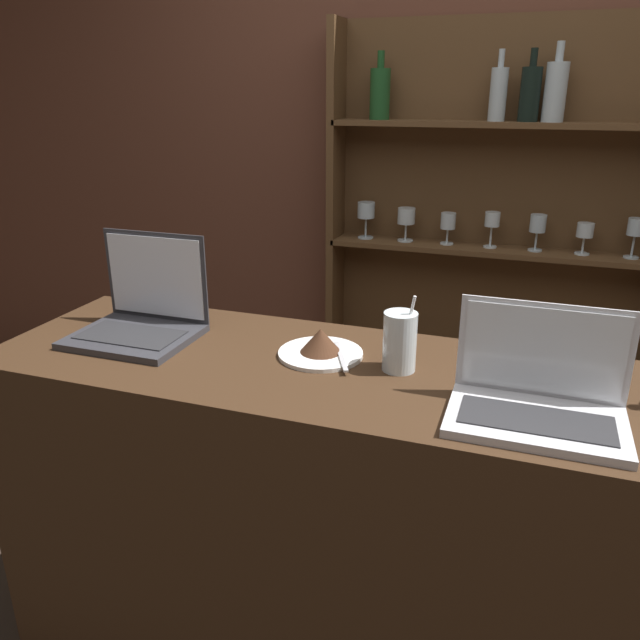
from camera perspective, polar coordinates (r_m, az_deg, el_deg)
bar_counter at (r=1.69m, az=8.10°, el=-20.98°), size 2.08×0.54×1.01m
back_wall at (r=2.59m, az=15.03°, el=13.83°), size 7.00×0.06×2.70m
back_shelf at (r=2.57m, az=15.13°, el=5.59°), size 1.28×0.18×1.87m
laptop_near at (r=1.68m, az=-15.97°, el=0.51°), size 0.30×0.25×0.26m
laptop_far at (r=1.28m, az=19.33°, el=-6.52°), size 0.33×0.21×0.22m
cake_plate at (r=1.50m, az=0.07°, el=-2.40°), size 0.21×0.21×0.07m
water_glass at (r=1.42m, az=7.30°, el=-1.97°), size 0.08×0.08×0.18m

